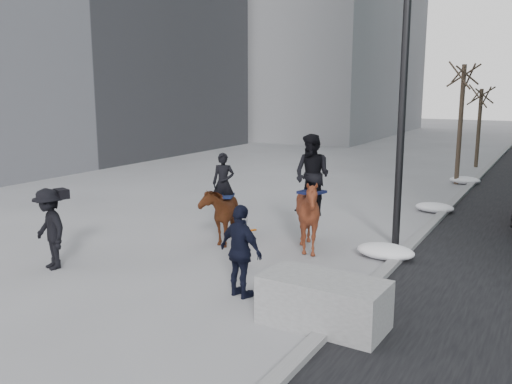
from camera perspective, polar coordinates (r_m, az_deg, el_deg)
The scene contains 11 objects.
ground at distance 11.75m, azimuth -2.92°, elevation -8.18°, with size 120.00×120.00×0.00m, color gray.
curb at distance 19.94m, azimuth 20.40°, elevation -0.68°, with size 0.25×90.00×0.12m, color gray.
planter at distance 9.08m, azimuth 7.10°, elevation -11.43°, with size 2.04×1.02×0.81m, color #979799.
tree_near at distance 23.04m, azimuth 20.74°, elevation 7.23°, with size 1.20×1.20×5.25m, color #3D3024, non-canonical shape.
tree_far at distance 28.47m, azimuth 22.43°, elevation 6.63°, with size 1.20×1.20×4.19m, color #32291E, non-canonical shape.
mounted_left at distance 13.69m, azimuth -3.71°, elevation -1.79°, with size 1.39×1.90×2.24m.
mounted_right at distance 12.71m, azimuth 5.66°, elevation -1.49°, with size 1.81×1.95×2.79m.
feeder at distance 10.04m, azimuth -1.59°, elevation -6.27°, with size 1.10×0.98×1.75m.
camera_crew at distance 12.39m, azimuth -20.89°, elevation -3.62°, with size 1.28×0.98×1.75m.
lamppost at distance 13.50m, azimuth 15.51°, elevation 15.45°, with size 0.25×0.80×9.09m.
snow_piles at distance 17.44m, azimuth 18.03°, elevation -1.80°, with size 1.33×11.93×0.34m.
Camera 1 is at (5.99, -9.35, 3.86)m, focal length 38.00 mm.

